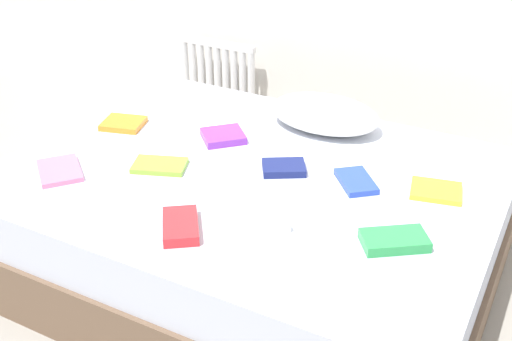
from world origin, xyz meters
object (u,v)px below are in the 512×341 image
Objects in this scene: bed at (251,223)px; textbook_green at (394,240)px; textbook_pink at (60,171)px; textbook_lime at (160,166)px; textbook_blue at (356,181)px; textbook_orange at (123,123)px; pillow at (324,114)px; textbook_purple at (223,136)px; textbook_red at (181,226)px; textbook_navy at (284,168)px; textbook_white at (259,224)px; radiator at (218,78)px; textbook_yellow at (436,191)px.

textbook_green reaches higher than bed.
textbook_pink and textbook_lime have the same top height.
textbook_orange reaches higher than textbook_blue.
textbook_lime is at bearing -48.53° from textbook_orange.
pillow is 2.91× the size of textbook_purple.
textbook_orange is at bearing 135.73° from textbook_pink.
pillow is 1.02m from textbook_red.
textbook_purple is (-0.37, 0.13, 0.00)m from textbook_navy.
textbook_white is 0.86× the size of textbook_lime.
bed is 3.85× the size of pillow.
textbook_red reaches higher than textbook_orange.
radiator is at bearing 77.89° from textbook_purple.
textbook_navy is at bearing 52.88° from textbook_white.
textbook_purple is (0.64, -1.00, 0.18)m from radiator.
textbook_white is 1.04× the size of textbook_purple.
pillow is (0.99, -0.68, 0.24)m from radiator.
textbook_pink is at bearing 151.42° from textbook_green.
textbook_green is 1.12× the size of textbook_blue.
textbook_purple is (0.10, 0.35, 0.01)m from textbook_lime.
textbook_yellow is at bearing -19.49° from textbook_navy.
textbook_blue is (0.20, 0.45, -0.01)m from textbook_white.
pillow is 1.19m from textbook_pink.
textbook_purple is 0.72m from textbook_red.
textbook_green is 1.02m from textbook_lime.
radiator is 2.65× the size of textbook_blue.
textbook_blue is 1.03× the size of textbook_yellow.
textbook_pink reaches higher than bed.
textbook_pink is at bearing -131.21° from pillow.
textbook_red is at bearing 30.37° from textbook_pink.
textbook_green is at bearing -42.18° from radiator.
radiator is 2.92× the size of textbook_purple.
textbook_blue is at bearing 15.71° from textbook_white.
textbook_purple is (0.43, 0.58, 0.01)m from textbook_pink.
textbook_white is at bearing 41.72° from textbook_pink.
textbook_white reaches higher than textbook_purple.
textbook_white reaches higher than textbook_pink.
textbook_purple is (0.48, 0.10, 0.00)m from textbook_orange.
textbook_blue is 0.30m from textbook_navy.
textbook_green reaches higher than textbook_lime.
textbook_white is at bearing -54.34° from radiator.
textbook_blue is at bearing 14.69° from bed.
textbook_white reaches higher than textbook_navy.
textbook_pink is (-1.36, -0.16, -0.01)m from textbook_green.
textbook_purple is (-0.35, -0.32, -0.06)m from pillow.
textbook_green is 1.16× the size of textbook_yellow.
textbook_lime is 1.13× the size of textbook_yellow.
textbook_orange is 1.03× the size of textbook_purple.
textbook_yellow is (0.04, 0.40, -0.01)m from textbook_green.
textbook_yellow is (1.60, -1.01, 0.18)m from radiator.
textbook_pink is at bearing -106.17° from textbook_blue.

